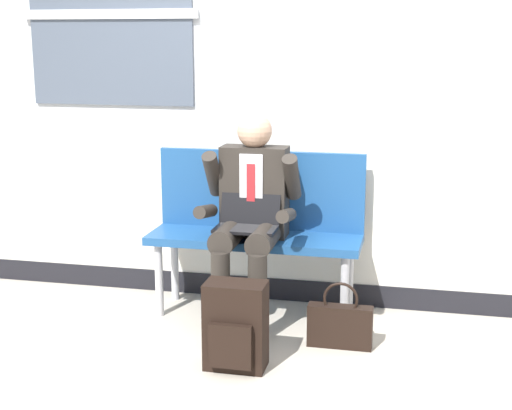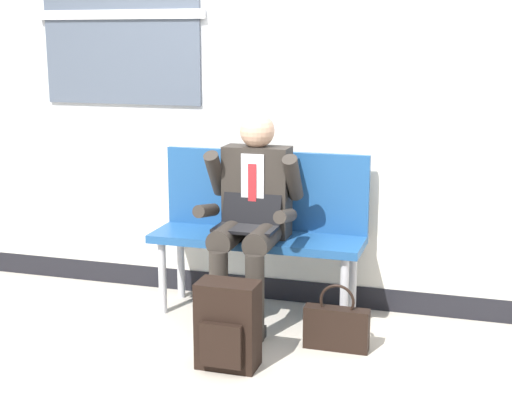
% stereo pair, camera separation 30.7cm
% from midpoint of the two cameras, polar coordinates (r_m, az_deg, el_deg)
% --- Properties ---
extents(ground_plane, '(18.00, 18.00, 0.00)m').
position_cam_midpoint_polar(ground_plane, '(4.36, -1.77, -10.12)').
color(ground_plane, '#B2A899').
extents(station_wall, '(6.50, 0.17, 2.86)m').
position_cam_midpoint_polar(station_wall, '(4.70, 0.06, 9.48)').
color(station_wall, silver).
rests_on(station_wall, ground).
extents(bench_with_person, '(1.31, 0.42, 1.01)m').
position_cam_midpoint_polar(bench_with_person, '(4.58, -1.80, -1.18)').
color(bench_with_person, navy).
rests_on(bench_with_person, ground).
extents(person_seated, '(0.57, 0.70, 1.26)m').
position_cam_midpoint_polar(person_seated, '(4.37, -2.49, -0.67)').
color(person_seated, '#2D2823').
rests_on(person_seated, ground).
extents(backpack, '(0.32, 0.22, 0.47)m').
position_cam_midpoint_polar(backpack, '(3.89, -3.90, -9.42)').
color(backpack, black).
rests_on(backpack, ground).
extents(handbag, '(0.36, 0.09, 0.38)m').
position_cam_midpoint_polar(handbag, '(4.18, 4.40, -9.22)').
color(handbag, black).
rests_on(handbag, ground).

